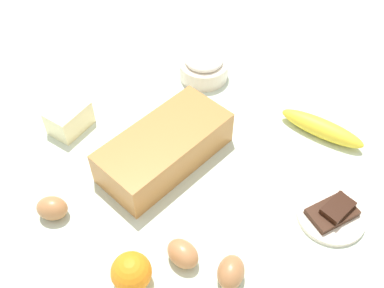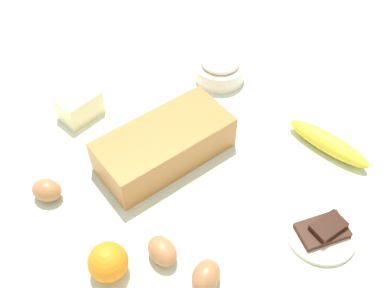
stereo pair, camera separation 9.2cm
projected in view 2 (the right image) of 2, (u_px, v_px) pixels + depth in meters
The scene contains 10 objects.
ground_plane at pixel (192, 159), 0.96m from camera, with size 2.40×2.40×0.02m, color silver.
loaf_pan at pixel (165, 144), 0.92m from camera, with size 0.29×0.15×0.08m.
flour_bowl at pixel (220, 68), 1.10m from camera, with size 0.12×0.12×0.07m.
banana at pixel (329, 143), 0.95m from camera, with size 0.19×0.04×0.04m, color yellow.
orange_fruit at pixel (108, 262), 0.76m from camera, with size 0.07×0.07×0.07m, color orange.
butter_block at pixel (79, 106), 1.01m from camera, with size 0.09×0.06×0.06m, color #F4EDB2.
egg_near_butter at pixel (47, 190), 0.87m from camera, with size 0.05×0.05×0.06m, color #AF7647.
egg_beside_bowl at pixel (206, 276), 0.75m from camera, with size 0.05×0.05×0.06m, color #A77044.
egg_loose at pixel (162, 251), 0.78m from camera, with size 0.05×0.05×0.06m, color #B17848.
chocolate_plate at pixel (322, 232), 0.82m from camera, with size 0.13×0.13×0.03m.
Camera 2 is at (-0.34, -0.50, 0.74)m, focal length 42.02 mm.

